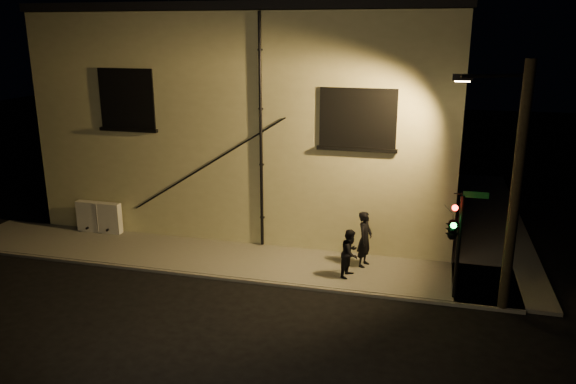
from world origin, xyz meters
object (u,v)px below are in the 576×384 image
(pedestrian_a, at_px, (365,239))
(streetlamp_pole, at_px, (513,183))
(traffic_signal, at_px, (453,228))
(utility_cabinet, at_px, (99,217))
(pedestrian_b, at_px, (350,253))

(pedestrian_a, bearing_deg, streetlamp_pole, -98.79)
(traffic_signal, relative_size, streetlamp_pole, 0.46)
(streetlamp_pole, bearing_deg, utility_cabinet, 170.08)
(utility_cabinet, height_order, streetlamp_pole, streetlamp_pole)
(pedestrian_b, bearing_deg, utility_cabinet, 96.91)
(utility_cabinet, bearing_deg, streetlamp_pole, -9.92)
(pedestrian_b, distance_m, streetlamp_pole, 5.43)
(pedestrian_a, relative_size, traffic_signal, 0.58)
(streetlamp_pole, bearing_deg, pedestrian_b, 168.88)
(pedestrian_b, relative_size, streetlamp_pole, 0.22)
(utility_cabinet, xyz_separation_m, pedestrian_a, (10.57, -0.72, 0.35))
(traffic_signal, bearing_deg, pedestrian_b, 164.93)
(pedestrian_a, xyz_separation_m, pedestrian_b, (-0.34, -0.97, -0.16))
(pedestrian_a, height_order, streetlamp_pole, streetlamp_pole)
(pedestrian_a, height_order, pedestrian_b, pedestrian_a)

